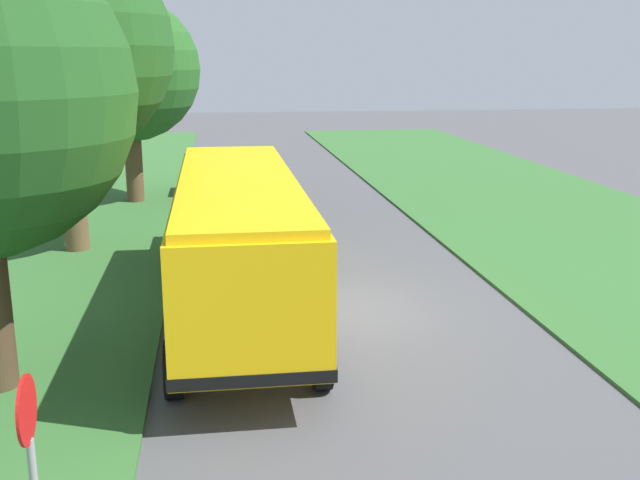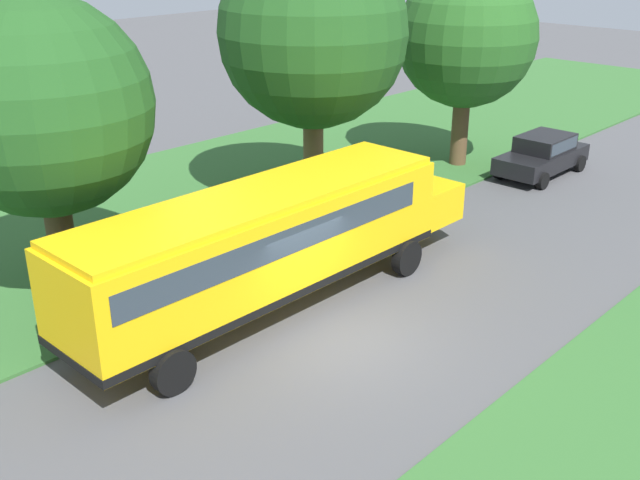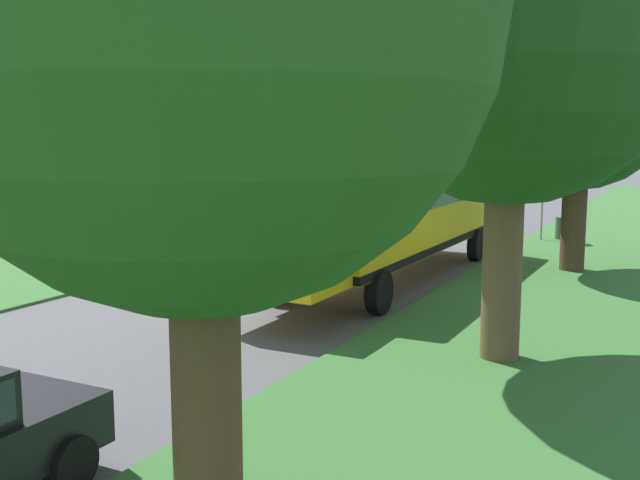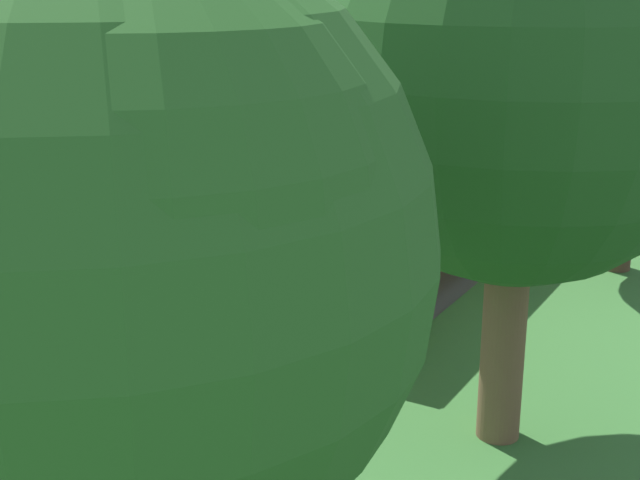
# 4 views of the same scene
# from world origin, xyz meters

# --- Properties ---
(ground_plane) EXTENTS (120.00, 120.00, 0.00)m
(ground_plane) POSITION_xyz_m (0.00, 0.00, 0.00)
(ground_plane) COLOR #4C4C4F
(grass_verge) EXTENTS (12.00, 80.00, 0.08)m
(grass_verge) POSITION_xyz_m (-10.00, 0.00, 0.04)
(grass_verge) COLOR #33662D
(grass_verge) RESTS_ON ground
(school_bus) EXTENTS (2.84, 12.42, 3.16)m
(school_bus) POSITION_xyz_m (-2.33, 0.04, 1.92)
(school_bus) COLOR yellow
(school_bus) RESTS_ON ground
(car_black_nearest) EXTENTS (2.02, 4.40, 1.56)m
(car_black_nearest) POSITION_xyz_m (-2.80, 14.77, 0.88)
(car_black_nearest) COLOR black
(car_black_nearest) RESTS_ON ground
(oak_tree_beside_bus) EXTENTS (5.29, 5.29, 7.68)m
(oak_tree_beside_bus) POSITION_xyz_m (-6.63, -3.24, 5.03)
(oak_tree_beside_bus) COLOR #4C3826
(oak_tree_beside_bus) RESTS_ON ground
(oak_tree_roadside_mid) EXTENTS (6.12, 6.12, 8.90)m
(oak_tree_roadside_mid) POSITION_xyz_m (-6.83, 6.29, 5.83)
(oak_tree_roadside_mid) COLOR brown
(oak_tree_roadside_mid) RESTS_ON ground
(oak_tree_far_end) EXTENTS (5.34, 5.34, 7.74)m
(oak_tree_far_end) POSITION_xyz_m (-6.01, 13.63, 5.18)
(oak_tree_far_end) COLOR brown
(oak_tree_far_end) RESTS_ON ground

